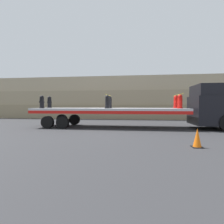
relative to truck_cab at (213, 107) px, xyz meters
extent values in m
plane|color=#2D2D30|center=(-6.93, 0.00, -1.46)|extent=(120.00, 120.00, 0.00)
cube|color=gray|center=(-6.93, 8.36, -0.66)|extent=(60.00, 3.00, 1.61)
cube|color=tan|center=(-6.93, 8.51, 0.96)|extent=(60.00, 3.00, 1.61)
cube|color=tan|center=(-6.93, 8.66, 2.57)|extent=(60.00, 3.00, 1.61)
cube|color=black|center=(-0.06, 0.00, -0.25)|extent=(2.48, 2.42, 1.85)
cube|color=black|center=(-0.31, 0.00, 1.05)|extent=(1.73, 2.23, 0.75)
cube|color=black|center=(0.62, 0.00, 0.12)|extent=(0.99, 2.13, 1.04)
cylinder|color=black|center=(0.37, 1.15, -0.94)|extent=(1.04, 0.28, 1.04)
cube|color=#B2B2B7|center=(-6.93, 0.00, -0.18)|extent=(10.60, 2.54, 0.16)
cube|color=red|center=(-6.93, -1.23, -0.36)|extent=(10.60, 0.08, 0.20)
cube|color=red|center=(-6.93, 1.23, -0.36)|extent=(10.60, 0.08, 0.20)
cylinder|color=black|center=(-9.84, -1.17, -1.05)|extent=(0.83, 0.30, 0.83)
cylinder|color=black|center=(-9.84, 1.17, -1.05)|extent=(0.83, 0.30, 0.83)
cylinder|color=black|center=(-10.90, -1.17, -1.05)|extent=(0.83, 0.30, 0.83)
cylinder|color=black|center=(-10.90, 1.17, -1.05)|extent=(0.83, 0.30, 0.83)
cylinder|color=black|center=(-11.63, -0.56, -0.09)|extent=(0.37, 0.37, 0.03)
cylinder|color=black|center=(-11.63, -0.56, 0.24)|extent=(0.30, 0.30, 0.69)
sphere|color=black|center=(-11.63, -0.56, 0.65)|extent=(0.28, 0.28, 0.28)
cylinder|color=black|center=(-11.63, -0.76, 0.32)|extent=(0.13, 0.12, 0.13)
cylinder|color=black|center=(-11.63, -0.35, 0.32)|extent=(0.13, 0.12, 0.13)
cylinder|color=black|center=(-11.63, 0.56, -0.09)|extent=(0.37, 0.37, 0.03)
cylinder|color=black|center=(-11.63, 0.56, 0.24)|extent=(0.30, 0.30, 0.69)
sphere|color=black|center=(-11.63, 0.56, 0.65)|extent=(0.28, 0.28, 0.28)
cylinder|color=black|center=(-11.63, 0.35, 0.32)|extent=(0.13, 0.12, 0.13)
cylinder|color=black|center=(-11.63, 0.76, 0.32)|extent=(0.13, 0.12, 0.13)
cylinder|color=black|center=(-6.93, -0.56, -0.09)|extent=(0.37, 0.37, 0.03)
cylinder|color=black|center=(-6.93, -0.56, 0.24)|extent=(0.30, 0.30, 0.69)
sphere|color=black|center=(-6.93, -0.56, 0.65)|extent=(0.28, 0.28, 0.28)
cylinder|color=black|center=(-6.93, -0.76, 0.32)|extent=(0.13, 0.12, 0.13)
cylinder|color=black|center=(-6.93, -0.35, 0.32)|extent=(0.13, 0.12, 0.13)
cylinder|color=black|center=(-6.93, 0.56, -0.09)|extent=(0.37, 0.37, 0.03)
cylinder|color=black|center=(-6.93, 0.56, 0.24)|extent=(0.30, 0.30, 0.69)
sphere|color=black|center=(-6.93, 0.56, 0.65)|extent=(0.28, 0.28, 0.28)
cylinder|color=black|center=(-6.93, 0.35, 0.32)|extent=(0.13, 0.12, 0.13)
cylinder|color=black|center=(-6.93, 0.76, 0.32)|extent=(0.13, 0.12, 0.13)
cylinder|color=red|center=(-2.23, -0.56, -0.09)|extent=(0.37, 0.37, 0.03)
cylinder|color=red|center=(-2.23, -0.56, 0.24)|extent=(0.30, 0.30, 0.69)
sphere|color=red|center=(-2.23, -0.56, 0.65)|extent=(0.28, 0.28, 0.28)
cylinder|color=red|center=(-2.23, -0.76, 0.32)|extent=(0.13, 0.12, 0.13)
cylinder|color=red|center=(-2.23, -0.35, 0.32)|extent=(0.13, 0.12, 0.13)
cylinder|color=red|center=(-2.23, 0.56, -0.09)|extent=(0.37, 0.37, 0.03)
cylinder|color=red|center=(-2.23, 0.56, 0.24)|extent=(0.30, 0.30, 0.69)
sphere|color=red|center=(-2.23, 0.56, 0.65)|extent=(0.28, 0.28, 0.28)
cylinder|color=red|center=(-2.23, 0.35, 0.32)|extent=(0.13, 0.12, 0.13)
cylinder|color=red|center=(-2.23, 0.76, 0.32)|extent=(0.13, 0.12, 0.13)
cube|color=yellow|center=(-6.93, 0.00, 0.80)|extent=(0.05, 2.74, 0.01)
cube|color=yellow|center=(-2.23, 0.00, 0.80)|extent=(0.05, 2.74, 0.01)
cube|color=black|center=(-2.81, -5.46, -1.45)|extent=(0.38, 0.38, 0.03)
cone|color=orange|center=(-2.81, -5.46, -1.10)|extent=(0.30, 0.30, 0.68)
camera|label=1|loc=(-5.12, -12.20, 0.09)|focal=28.00mm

